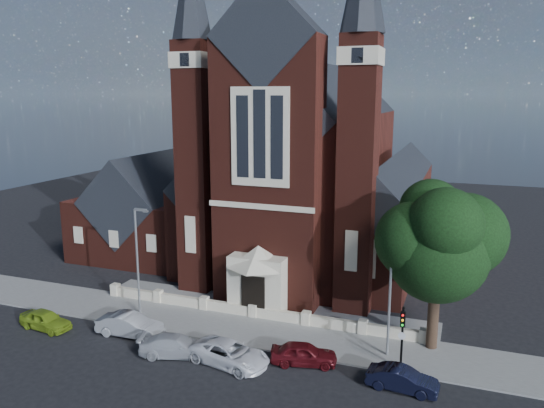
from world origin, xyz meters
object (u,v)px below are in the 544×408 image
(traffic_signal, at_px, (402,330))
(car_dark_red, at_px, (304,354))
(car_silver_b, at_px, (176,346))
(church, at_px, (316,175))
(street_tree, at_px, (439,245))
(street_lamp_left, at_px, (138,256))
(car_navy, at_px, (402,379))
(car_white_suv, at_px, (230,354))
(parish_hall, at_px, (150,214))
(car_lime_van, at_px, (46,320))
(street_lamp_right, at_px, (392,286))
(car_silver_a, at_px, (130,325))

(traffic_signal, bearing_deg, car_dark_red, -168.38)
(traffic_signal, height_order, car_silver_b, traffic_signal)
(church, bearing_deg, street_tree, -53.83)
(street_lamp_left, xyz_separation_m, car_navy, (19.24, -3.59, -3.96))
(street_tree, distance_m, street_lamp_left, 20.71)
(street_tree, bearing_deg, car_white_suv, -152.06)
(church, xyz_separation_m, car_navy, (11.34, -22.54, -7.54))
(parish_hall, relative_size, street_tree, 1.14)
(car_lime_van, relative_size, car_navy, 1.01)
(street_lamp_left, relative_size, car_navy, 2.08)
(car_silver_b, bearing_deg, car_white_suv, -104.49)
(traffic_signal, bearing_deg, street_lamp_right, 120.01)
(traffic_signal, distance_m, car_silver_b, 13.80)
(car_silver_b, distance_m, car_white_suv, 3.61)
(church, distance_m, street_tree, 21.38)
(street_lamp_left, relative_size, car_dark_red, 2.02)
(parish_hall, xyz_separation_m, car_white_suv, (17.25, -18.31, -3.31))
(street_lamp_left, xyz_separation_m, car_white_suv, (9.16, -4.31, -3.90))
(street_lamp_left, distance_m, car_silver_b, 8.14)
(car_lime_van, height_order, car_silver_b, car_lime_van)
(street_lamp_right, xyz_separation_m, car_silver_b, (-12.44, -4.46, -3.94))
(car_white_suv, bearing_deg, street_lamp_right, -51.73)
(car_navy, bearing_deg, car_white_suv, 98.33)
(street_lamp_right, bearing_deg, street_lamp_left, 180.00)
(church, distance_m, car_navy, 26.33)
(parish_hall, xyz_separation_m, car_silver_b, (13.65, -18.46, -3.35))
(car_dark_red, bearing_deg, traffic_signal, -92.08)
(street_lamp_right, bearing_deg, car_silver_b, -160.26)
(parish_hall, height_order, car_lime_van, parish_hall)
(car_dark_red, bearing_deg, car_white_suv, 97.16)
(car_lime_van, bearing_deg, street_tree, -70.30)
(car_silver_b, bearing_deg, car_dark_red, -94.31)
(church, relative_size, car_silver_b, 7.66)
(parish_hall, relative_size, car_white_suv, 2.42)
(parish_hall, bearing_deg, car_silver_a, -61.41)
(street_tree, height_order, traffic_signal, street_tree)
(street_lamp_right, distance_m, car_silver_b, 13.79)
(street_tree, height_order, car_navy, street_tree)
(street_lamp_right, xyz_separation_m, car_navy, (1.24, -3.59, -3.96))
(street_tree, height_order, car_white_suv, street_tree)
(traffic_signal, relative_size, car_navy, 1.03)
(church, height_order, car_silver_b, church)
(car_lime_van, distance_m, car_silver_a, 6.21)
(car_silver_a, height_order, car_dark_red, car_silver_a)
(car_silver_a, relative_size, car_white_suv, 0.91)
(street_tree, bearing_deg, street_lamp_right, -145.74)
(traffic_signal, bearing_deg, car_silver_b, -167.79)
(street_lamp_right, relative_size, traffic_signal, 2.02)
(parish_hall, distance_m, car_white_suv, 25.37)
(car_silver_a, bearing_deg, car_lime_van, 98.32)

